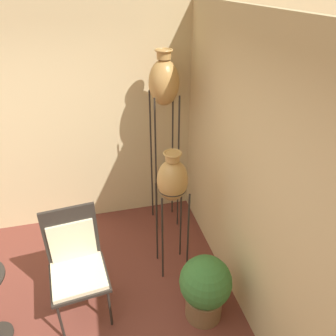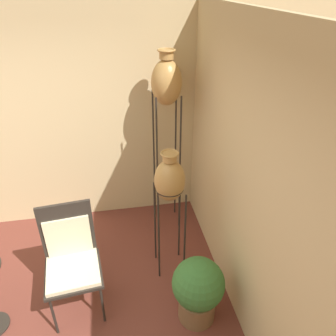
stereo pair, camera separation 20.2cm
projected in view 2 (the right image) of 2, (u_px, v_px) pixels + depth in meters
wall_back at (23, 126)px, 3.87m from camera, size 8.13×0.06×2.70m
wall_right at (267, 216)px, 2.41m from camera, size 0.06×8.13×2.70m
vase_stand_tall at (167, 86)px, 3.55m from camera, size 0.34×0.34×2.23m
vase_stand_medium at (170, 182)px, 3.20m from camera, size 0.30×0.30×1.46m
chair at (71, 256)px, 3.05m from camera, size 0.56×0.55×1.12m
potted_plant at (198, 289)px, 3.02m from camera, size 0.49×0.49×0.70m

